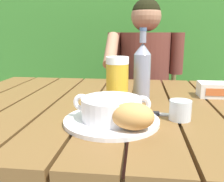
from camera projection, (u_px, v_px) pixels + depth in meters
name	position (u px, v px, depth m)	size (l,w,h in m)	color
dining_table	(113.00, 125.00, 0.94)	(1.28, 0.96, 0.73)	brown
hedge_backdrop	(140.00, 30.00, 2.47)	(3.82, 0.84, 2.07)	#38782A
chair_near_diner	(143.00, 104.00, 1.85)	(0.50, 0.45, 0.91)	brown
person_eating	(144.00, 77.00, 1.60)	(0.48, 0.47, 1.19)	brown
serving_plate	(112.00, 121.00, 0.71)	(0.27, 0.27, 0.01)	white
soup_bowl	(112.00, 108.00, 0.71)	(0.22, 0.17, 0.07)	white
bread_roll	(133.00, 116.00, 0.63)	(0.12, 0.10, 0.07)	#C88C49
beer_glass	(117.00, 80.00, 0.91)	(0.08, 0.08, 0.17)	gold
beer_bottle	(142.00, 71.00, 0.93)	(0.06, 0.06, 0.27)	gray
water_glass_small	(180.00, 110.00, 0.73)	(0.06, 0.06, 0.06)	silver
butter_tub	(214.00, 90.00, 1.00)	(0.12, 0.09, 0.06)	white
table_knife	(159.00, 114.00, 0.78)	(0.14, 0.02, 0.01)	silver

